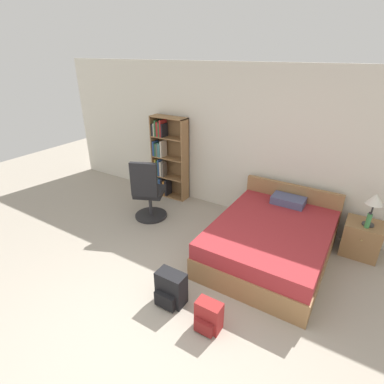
% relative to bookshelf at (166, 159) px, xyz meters
% --- Properties ---
extents(ground_plane, '(14.00, 14.00, 0.00)m').
position_rel_bookshelf_xyz_m(ground_plane, '(1.97, -3.04, -0.78)').
color(ground_plane, '#A39989').
extents(wall_back, '(9.00, 0.06, 2.60)m').
position_rel_bookshelf_xyz_m(wall_back, '(1.97, 0.19, 0.52)').
color(wall_back, silver).
rests_on(wall_back, ground_plane).
extents(bookshelf, '(0.74, 0.26, 1.63)m').
position_rel_bookshelf_xyz_m(bookshelf, '(0.00, 0.00, 0.00)').
color(bookshelf, olive).
rests_on(bookshelf, ground_plane).
extents(bed, '(1.53, 2.01, 0.81)m').
position_rel_bookshelf_xyz_m(bed, '(2.52, -0.89, -0.50)').
color(bed, olive).
rests_on(bed, ground_plane).
extents(office_chair, '(0.65, 0.70, 1.14)m').
position_rel_bookshelf_xyz_m(office_chair, '(0.33, -1.00, -0.28)').
color(office_chair, '#232326').
rests_on(office_chair, ground_plane).
extents(nightstand, '(0.50, 0.47, 0.51)m').
position_rel_bookshelf_xyz_m(nightstand, '(3.62, -0.13, -0.53)').
color(nightstand, olive).
rests_on(nightstand, ground_plane).
extents(table_lamp, '(0.23, 0.23, 0.49)m').
position_rel_bookshelf_xyz_m(table_lamp, '(3.65, -0.16, 0.12)').
color(table_lamp, '#333333').
rests_on(table_lamp, nightstand).
extents(water_bottle, '(0.07, 0.07, 0.24)m').
position_rel_bookshelf_xyz_m(water_bottle, '(3.64, -0.24, -0.16)').
color(water_bottle, '#3F8C4C').
rests_on(water_bottle, nightstand).
extents(backpack_red, '(0.28, 0.22, 0.35)m').
position_rel_bookshelf_xyz_m(backpack_red, '(2.37, -2.49, -0.62)').
color(backpack_red, maroon).
rests_on(backpack_red, ground_plane).
extents(backpack_black, '(0.35, 0.27, 0.42)m').
position_rel_bookshelf_xyz_m(backpack_black, '(1.80, -2.40, -0.58)').
color(backpack_black, black).
rests_on(backpack_black, ground_plane).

